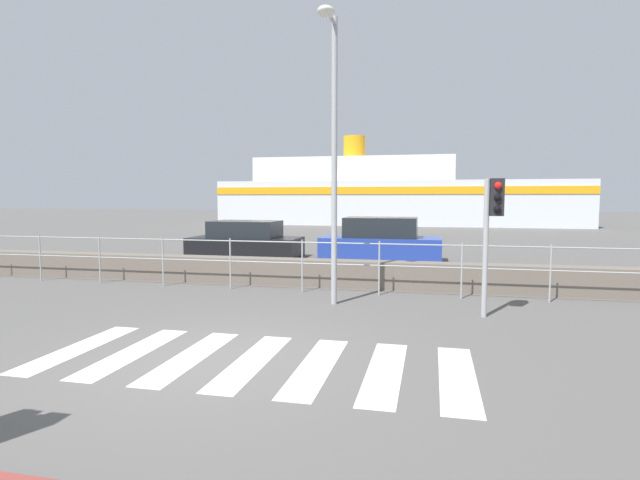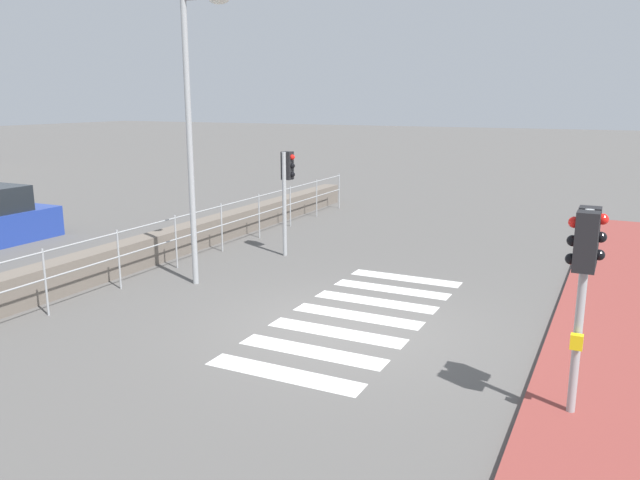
% 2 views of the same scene
% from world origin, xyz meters
% --- Properties ---
extents(ground_plane, '(160.00, 160.00, 0.00)m').
position_xyz_m(ground_plane, '(0.00, 0.00, 0.00)').
color(ground_plane, '#565451').
extents(sidewalk_brick, '(24.00, 1.80, 0.12)m').
position_xyz_m(sidewalk_brick, '(0.00, -4.10, 0.06)').
color(sidewalk_brick, brown).
rests_on(sidewalk_brick, ground_plane).
extents(crosswalk, '(5.85, 2.40, 0.01)m').
position_xyz_m(crosswalk, '(0.61, 0.00, 0.00)').
color(crosswalk, silver).
rests_on(crosswalk, ground_plane).
extents(seawall, '(24.12, 0.55, 0.66)m').
position_xyz_m(seawall, '(0.00, 5.89, 0.33)').
color(seawall, '#6B6056').
rests_on(seawall, ground_plane).
extents(harbor_fence, '(21.75, 0.04, 1.24)m').
position_xyz_m(harbor_fence, '(0.00, 5.01, 0.81)').
color(harbor_fence, '#9EA0A3').
rests_on(harbor_fence, ground_plane).
extents(traffic_light_near, '(0.58, 0.41, 2.59)m').
position_xyz_m(traffic_light_near, '(-1.70, -3.76, 2.02)').
color(traffic_light_near, '#9EA0A3').
rests_on(traffic_light_near, ground_plane).
extents(traffic_light_far, '(0.34, 0.32, 2.57)m').
position_xyz_m(traffic_light_far, '(4.04, 3.34, 1.89)').
color(traffic_light_far, '#9EA0A3').
rests_on(traffic_light_far, ground_plane).
extents(streetlamp, '(0.32, 1.10, 5.83)m').
position_xyz_m(streetlamp, '(0.99, 3.66, 3.63)').
color(streetlamp, '#9EA0A3').
rests_on(streetlamp, ground_plane).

